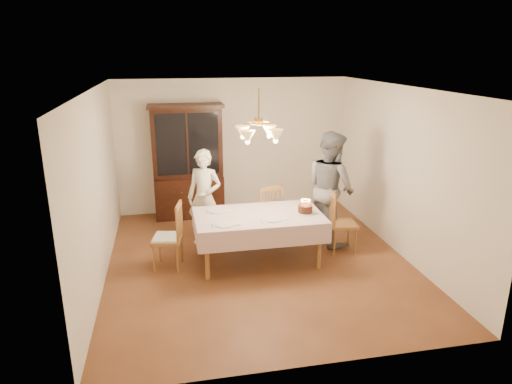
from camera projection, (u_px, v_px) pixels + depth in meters
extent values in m
plane|color=brown|center=(259.00, 261.00, 7.02)|extent=(5.00, 5.00, 0.00)
plane|color=white|center=(259.00, 88.00, 6.24)|extent=(5.00, 5.00, 0.00)
plane|color=white|center=(233.00, 146.00, 8.97)|extent=(4.50, 0.00, 4.50)
plane|color=white|center=(312.00, 250.00, 4.29)|extent=(4.50, 0.00, 4.50)
plane|color=white|center=(97.00, 188.00, 6.21)|extent=(0.00, 5.00, 5.00)
plane|color=white|center=(401.00, 172.00, 7.05)|extent=(0.00, 5.00, 5.00)
cube|color=brown|center=(259.00, 216.00, 6.80)|extent=(1.80, 1.00, 0.04)
cube|color=silver|center=(259.00, 215.00, 6.79)|extent=(1.90, 1.10, 0.01)
cylinder|color=brown|center=(207.00, 256.00, 6.37)|extent=(0.07, 0.07, 0.71)
cylinder|color=brown|center=(319.00, 246.00, 6.67)|extent=(0.07, 0.07, 0.71)
cylinder|color=brown|center=(202.00, 233.00, 7.15)|extent=(0.07, 0.07, 0.71)
cylinder|color=brown|center=(302.00, 226.00, 7.46)|extent=(0.07, 0.07, 0.71)
cube|color=black|center=(190.00, 196.00, 8.82)|extent=(1.30, 0.50, 0.80)
cube|color=black|center=(187.00, 142.00, 8.55)|extent=(1.30, 0.40, 1.30)
cube|color=black|center=(188.00, 144.00, 8.36)|extent=(1.14, 0.01, 1.14)
cube|color=black|center=(185.00, 106.00, 8.30)|extent=(1.38, 0.54, 0.06)
cube|color=brown|center=(267.00, 215.00, 7.67)|extent=(0.52, 0.50, 0.05)
cube|color=brown|center=(272.00, 188.00, 7.35)|extent=(0.40, 0.12, 0.06)
cylinder|color=brown|center=(272.00, 223.00, 7.96)|extent=(0.04, 0.04, 0.43)
cylinder|color=brown|center=(253.00, 226.00, 7.82)|extent=(0.04, 0.04, 0.43)
cylinder|color=brown|center=(280.00, 230.00, 7.66)|extent=(0.04, 0.04, 0.43)
cylinder|color=brown|center=(261.00, 233.00, 7.52)|extent=(0.04, 0.04, 0.43)
cube|color=brown|center=(167.00, 239.00, 6.68)|extent=(0.50, 0.52, 0.05)
cube|color=brown|center=(178.00, 206.00, 6.53)|extent=(0.12, 0.40, 0.06)
cylinder|color=brown|center=(159.00, 249.00, 6.93)|extent=(0.04, 0.04, 0.43)
cylinder|color=brown|center=(154.00, 259.00, 6.58)|extent=(0.04, 0.04, 0.43)
cylinder|color=brown|center=(182.00, 249.00, 6.92)|extent=(0.04, 0.04, 0.43)
cylinder|color=brown|center=(177.00, 259.00, 6.58)|extent=(0.04, 0.04, 0.43)
cube|color=beige|center=(167.00, 237.00, 6.67)|extent=(0.45, 0.47, 0.03)
cube|color=brown|center=(342.00, 224.00, 7.27)|extent=(0.46, 0.48, 0.05)
cube|color=brown|center=(332.00, 193.00, 7.09)|extent=(0.07, 0.40, 0.06)
cylinder|color=brown|center=(355.00, 242.00, 7.18)|extent=(0.04, 0.04, 0.43)
cylinder|color=brown|center=(349.00, 233.00, 7.52)|extent=(0.04, 0.04, 0.43)
cylinder|color=brown|center=(334.00, 243.00, 7.15)|extent=(0.04, 0.04, 0.43)
cylinder|color=brown|center=(328.00, 234.00, 7.49)|extent=(0.04, 0.04, 0.43)
imported|color=white|center=(204.00, 198.00, 7.43)|extent=(0.69, 0.61, 1.59)
imported|color=slate|center=(331.00, 188.00, 7.50)|extent=(0.94, 1.08, 1.87)
cylinder|color=white|center=(305.00, 213.00, 6.85)|extent=(0.30, 0.30, 0.01)
cylinder|color=#3A170D|center=(305.00, 209.00, 6.83)|extent=(0.21, 0.21, 0.12)
cylinder|color=#598CD8|center=(310.00, 202.00, 6.81)|extent=(0.01, 0.01, 0.07)
sphere|color=#FFB23F|center=(310.00, 200.00, 6.80)|extent=(0.01, 0.01, 0.01)
cylinder|color=pink|center=(309.00, 202.00, 6.84)|extent=(0.01, 0.01, 0.07)
sphere|color=#FFB23F|center=(309.00, 199.00, 6.82)|extent=(0.01, 0.01, 0.01)
cylinder|color=#EACC66|center=(307.00, 202.00, 6.85)|extent=(0.01, 0.01, 0.07)
sphere|color=#FFB23F|center=(308.00, 199.00, 6.84)|extent=(0.01, 0.01, 0.01)
cylinder|color=#598CD8|center=(306.00, 201.00, 6.86)|extent=(0.01, 0.01, 0.07)
sphere|color=#FFB23F|center=(306.00, 199.00, 6.85)|extent=(0.01, 0.01, 0.01)
cylinder|color=pink|center=(304.00, 201.00, 6.86)|extent=(0.01, 0.01, 0.07)
sphere|color=#FFB23F|center=(304.00, 199.00, 6.85)|extent=(0.01, 0.01, 0.01)
cylinder|color=#EACC66|center=(303.00, 202.00, 6.85)|extent=(0.01, 0.01, 0.07)
sphere|color=#FFB23F|center=(303.00, 199.00, 6.84)|extent=(0.01, 0.01, 0.01)
cylinder|color=#598CD8|center=(302.00, 202.00, 6.84)|extent=(0.01, 0.01, 0.07)
sphere|color=#FFB23F|center=(302.00, 199.00, 6.82)|extent=(0.01, 0.01, 0.01)
cylinder|color=pink|center=(301.00, 202.00, 6.81)|extent=(0.01, 0.01, 0.07)
sphere|color=#FFB23F|center=(301.00, 200.00, 6.80)|extent=(0.01, 0.01, 0.01)
cylinder|color=#EACC66|center=(301.00, 203.00, 6.79)|extent=(0.01, 0.01, 0.07)
sphere|color=#FFB23F|center=(301.00, 200.00, 6.78)|extent=(0.01, 0.01, 0.01)
cylinder|color=#598CD8|center=(302.00, 203.00, 6.77)|extent=(0.01, 0.01, 0.07)
sphere|color=#FFB23F|center=(302.00, 201.00, 6.76)|extent=(0.01, 0.01, 0.01)
cylinder|color=pink|center=(303.00, 204.00, 6.75)|extent=(0.01, 0.01, 0.07)
sphere|color=#FFB23F|center=(304.00, 201.00, 6.74)|extent=(0.01, 0.01, 0.01)
cylinder|color=#EACC66|center=(305.00, 204.00, 6.74)|extent=(0.01, 0.01, 0.07)
sphere|color=#FFB23F|center=(305.00, 202.00, 6.73)|extent=(0.01, 0.01, 0.01)
cylinder|color=#598CD8|center=(307.00, 204.00, 6.74)|extent=(0.01, 0.01, 0.07)
sphere|color=#FFB23F|center=(307.00, 202.00, 6.73)|extent=(0.01, 0.01, 0.01)
cylinder|color=pink|center=(308.00, 204.00, 6.75)|extent=(0.01, 0.01, 0.07)
sphere|color=#FFB23F|center=(308.00, 201.00, 6.74)|extent=(0.01, 0.01, 0.01)
cylinder|color=#EACC66|center=(309.00, 203.00, 6.77)|extent=(0.01, 0.01, 0.07)
sphere|color=#FFB23F|center=(309.00, 201.00, 6.76)|extent=(0.01, 0.01, 0.01)
cylinder|color=#598CD8|center=(310.00, 203.00, 6.79)|extent=(0.01, 0.01, 0.07)
sphere|color=#FFB23F|center=(310.00, 200.00, 6.78)|extent=(0.01, 0.01, 0.01)
cylinder|color=white|center=(225.00, 225.00, 6.38)|extent=(0.26, 0.26, 0.02)
cube|color=silver|center=(212.00, 226.00, 6.35)|extent=(0.01, 0.16, 0.01)
cube|color=beige|center=(237.00, 224.00, 6.42)|extent=(0.10, 0.10, 0.01)
cylinder|color=white|center=(273.00, 219.00, 6.58)|extent=(0.25, 0.25, 0.02)
cube|color=silver|center=(262.00, 220.00, 6.55)|extent=(0.01, 0.16, 0.01)
cube|color=beige|center=(285.00, 219.00, 6.61)|extent=(0.10, 0.10, 0.01)
cylinder|color=white|center=(218.00, 211.00, 6.91)|extent=(0.26, 0.26, 0.02)
cube|color=silver|center=(207.00, 212.00, 6.88)|extent=(0.01, 0.16, 0.01)
cube|color=beige|center=(229.00, 211.00, 6.94)|extent=(0.10, 0.10, 0.01)
cylinder|color=#BF8C3F|center=(259.00, 103.00, 6.30)|extent=(0.02, 0.02, 0.40)
cylinder|color=#BF8C3F|center=(259.00, 121.00, 6.38)|extent=(0.12, 0.12, 0.10)
cone|color=#D8994C|center=(269.00, 131.00, 6.65)|extent=(0.22, 0.22, 0.18)
sphere|color=#FFD899|center=(269.00, 136.00, 6.67)|extent=(0.07, 0.07, 0.07)
cone|color=#D8994C|center=(243.00, 132.00, 6.58)|extent=(0.22, 0.22, 0.18)
sphere|color=#FFD899|center=(243.00, 137.00, 6.60)|extent=(0.07, 0.07, 0.07)
cone|color=#D8994C|center=(247.00, 137.00, 6.21)|extent=(0.22, 0.22, 0.18)
sphere|color=#FFD899|center=(248.00, 142.00, 6.23)|extent=(0.07, 0.07, 0.07)
cone|color=#D8994C|center=(276.00, 136.00, 6.28)|extent=(0.22, 0.22, 0.18)
sphere|color=#FFD899|center=(276.00, 141.00, 6.30)|extent=(0.07, 0.07, 0.07)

